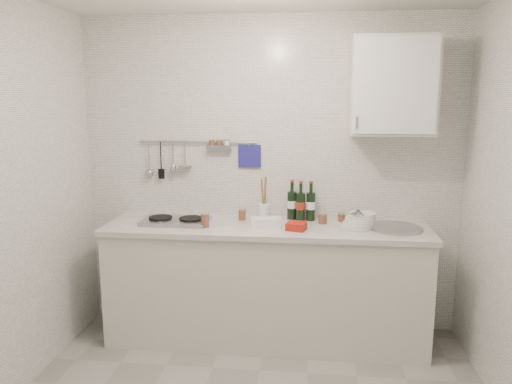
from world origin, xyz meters
TOP-DOWN VIEW (x-y plane):
  - back_wall at (0.00, 1.40)m, footprint 3.00×0.02m
  - counter at (0.01, 1.10)m, footprint 2.44×0.64m
  - wall_rail at (-0.60, 1.37)m, footprint 0.98×0.09m
  - wall_cabinet at (0.90, 1.22)m, footprint 0.60×0.38m
  - plate_stack_hob at (-0.70, 1.12)m, footprint 0.29×0.29m
  - plate_stack_sink at (0.70, 1.12)m, footprint 0.26×0.25m
  - wine_bottles at (0.26, 1.30)m, footprint 0.22×0.11m
  - butter_dish at (-0.00, 1.05)m, footprint 0.24×0.15m
  - strawberry_punnet at (0.23, 0.99)m, footprint 0.16×0.16m
  - utensil_crock at (-0.03, 1.27)m, footprint 0.08×0.08m
  - jar_a at (-0.20, 1.25)m, footprint 0.06×0.06m
  - jar_b at (0.57, 1.28)m, footprint 0.06×0.06m
  - jar_c at (0.43, 1.20)m, footprint 0.07×0.07m
  - jar_d at (-0.45, 1.00)m, footprint 0.06×0.06m

SIDE VIEW (x-z plane):
  - counter at x=0.01m, z-range -0.05..0.92m
  - plate_stack_hob at x=-0.70m, z-range 0.92..0.95m
  - strawberry_punnet at x=0.23m, z-range 0.92..0.98m
  - butter_dish at x=0.00m, z-range 0.92..0.99m
  - jar_b at x=0.57m, z-range 0.92..0.99m
  - jar_c at x=0.43m, z-range 0.92..1.00m
  - jar_a at x=-0.20m, z-range 0.92..1.01m
  - plate_stack_sink at x=0.70m, z-range 0.91..1.03m
  - jar_d at x=-0.45m, z-range 0.92..1.03m
  - utensil_crock at x=-0.03m, z-range 0.83..1.18m
  - wine_bottles at x=0.26m, z-range 0.92..1.23m
  - back_wall at x=0.00m, z-range 0.00..2.50m
  - wall_rail at x=-0.60m, z-range 1.26..1.60m
  - wall_cabinet at x=0.90m, z-range 1.60..2.30m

